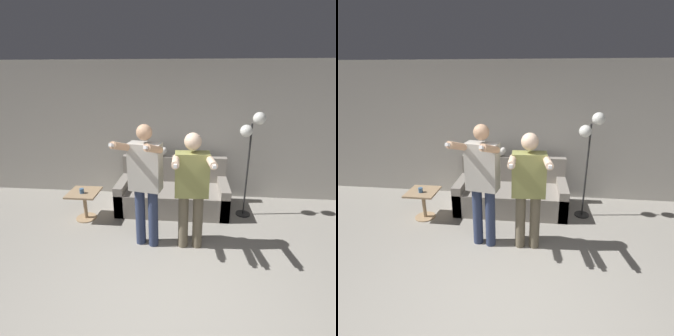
% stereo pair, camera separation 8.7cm
% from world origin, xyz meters
% --- Properties ---
extents(ground_plane, '(16.00, 16.00, 0.00)m').
position_xyz_m(ground_plane, '(0.00, 0.00, 0.00)').
color(ground_plane, gray).
extents(wall_back, '(10.00, 0.05, 2.60)m').
position_xyz_m(wall_back, '(0.00, 3.04, 1.30)').
color(wall_back, '#B7B2A8').
rests_on(wall_back, ground_plane).
extents(couch, '(1.94, 0.89, 0.89)m').
position_xyz_m(couch, '(-0.20, 2.42, 0.28)').
color(couch, gray).
rests_on(couch, ground_plane).
extents(person_left, '(0.58, 0.72, 1.75)m').
position_xyz_m(person_left, '(-0.49, 1.26, 1.02)').
color(person_left, '#2D3856').
rests_on(person_left, ground_plane).
extents(person_right, '(0.53, 0.69, 1.65)m').
position_xyz_m(person_right, '(0.13, 1.26, 0.96)').
color(person_right, '#6B604C').
rests_on(person_right, ground_plane).
extents(cat, '(0.46, 0.14, 0.17)m').
position_xyz_m(cat, '(-0.51, 2.75, 0.97)').
color(cat, silver).
rests_on(cat, couch).
extents(floor_lamp, '(0.38, 0.25, 1.79)m').
position_xyz_m(floor_lamp, '(1.07, 2.27, 1.42)').
color(floor_lamp, black).
rests_on(floor_lamp, ground_plane).
extents(side_table, '(0.49, 0.49, 0.50)m').
position_xyz_m(side_table, '(-1.65, 1.90, 0.36)').
color(side_table, '#A38460').
rests_on(side_table, ground_plane).
extents(cup, '(0.07, 0.07, 0.08)m').
position_xyz_m(cup, '(-1.66, 1.85, 0.54)').
color(cup, '#3D6693').
rests_on(cup, side_table).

